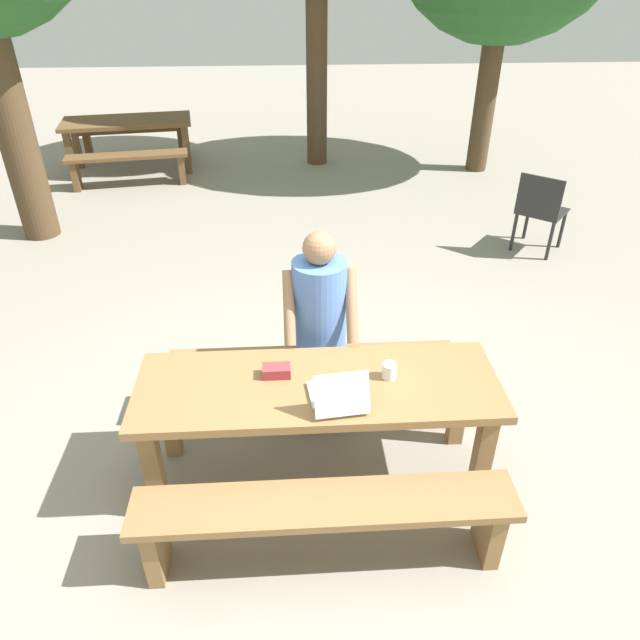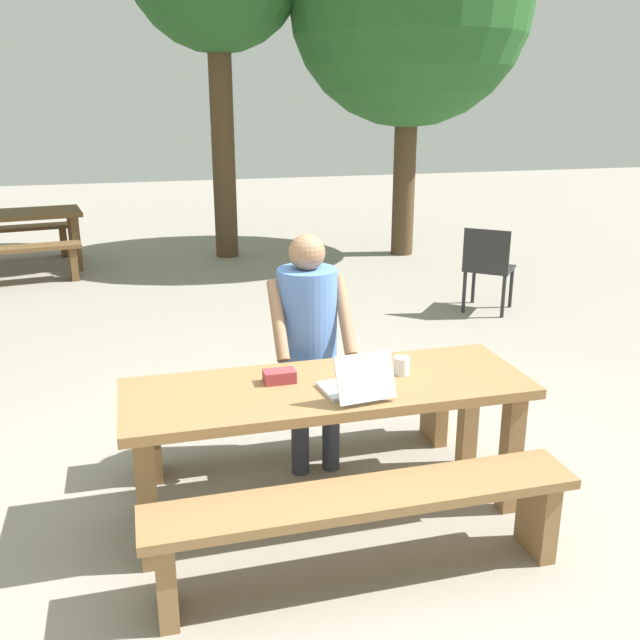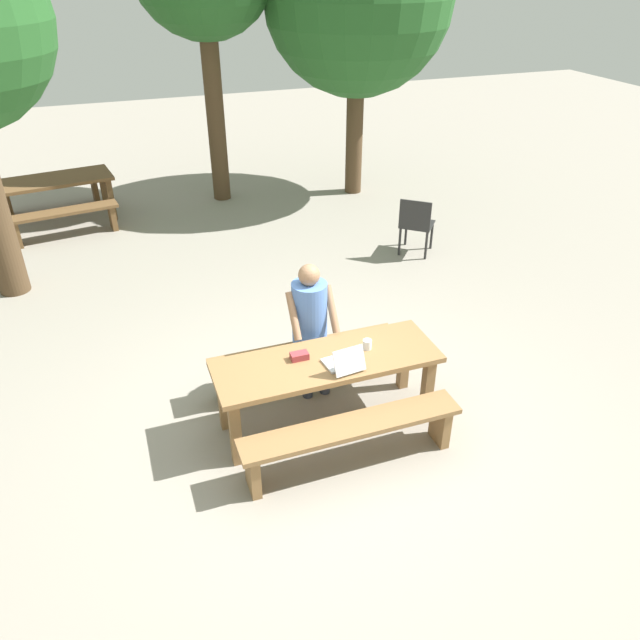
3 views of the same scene
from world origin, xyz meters
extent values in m
plane|color=gray|center=(0.00, 0.00, 0.00)|extent=(30.00, 30.00, 0.00)
cube|color=olive|center=(0.00, 0.00, 0.68)|extent=(2.00, 0.68, 0.05)
cube|color=olive|center=(-0.90, -0.24, 0.33)|extent=(0.09, 0.09, 0.65)
cube|color=olive|center=(0.90, -0.24, 0.33)|extent=(0.09, 0.09, 0.65)
cube|color=olive|center=(-0.90, 0.24, 0.33)|extent=(0.09, 0.09, 0.65)
cube|color=olive|center=(0.90, 0.24, 0.33)|extent=(0.09, 0.09, 0.65)
cube|color=olive|center=(0.00, -0.59, 0.42)|extent=(1.90, 0.30, 0.05)
cube|color=olive|center=(-0.85, -0.59, 0.20)|extent=(0.08, 0.24, 0.40)
cube|color=olive|center=(0.85, -0.59, 0.20)|extent=(0.08, 0.24, 0.40)
cube|color=olive|center=(0.00, 0.59, 0.42)|extent=(1.90, 0.30, 0.05)
cube|color=olive|center=(-0.85, 0.59, 0.20)|extent=(0.08, 0.24, 0.40)
cube|color=olive|center=(0.85, 0.59, 0.20)|extent=(0.08, 0.24, 0.40)
cube|color=silver|center=(0.09, -0.10, 0.71)|extent=(0.31, 0.25, 0.02)
cube|color=silver|center=(0.11, -0.25, 0.83)|extent=(0.29, 0.13, 0.21)
cube|color=black|center=(0.10, -0.25, 0.83)|extent=(0.27, 0.11, 0.19)
cube|color=#993338|center=(-0.22, 0.08, 0.73)|extent=(0.16, 0.09, 0.06)
cylinder|color=white|center=(0.40, 0.03, 0.75)|extent=(0.08, 0.08, 0.09)
cylinder|color=#333847|center=(-0.05, 0.41, 0.22)|extent=(0.10, 0.10, 0.45)
cylinder|color=#333847|center=(0.13, 0.41, 0.22)|extent=(0.10, 0.10, 0.45)
cube|color=#333847|center=(0.04, 0.50, 0.49)|extent=(0.28, 0.28, 0.12)
cylinder|color=#517AC6|center=(0.04, 0.59, 0.83)|extent=(0.34, 0.34, 0.62)
cylinder|color=#936B4C|center=(-0.14, 0.49, 0.89)|extent=(0.07, 0.32, 0.41)
cylinder|color=#936B4C|center=(0.23, 0.49, 0.89)|extent=(0.07, 0.32, 0.41)
sphere|color=#936B4C|center=(0.04, 0.59, 1.23)|extent=(0.20, 0.20, 0.20)
cube|color=#262626|center=(2.50, 3.04, 0.42)|extent=(0.62, 0.62, 0.02)
cube|color=#262626|center=(2.36, 2.88, 0.64)|extent=(0.35, 0.30, 0.41)
cylinder|color=#262626|center=(2.77, 3.06, 0.21)|extent=(0.04, 0.04, 0.41)
cylinder|color=#262626|center=(2.48, 3.31, 0.21)|extent=(0.04, 0.04, 0.41)
cylinder|color=#262626|center=(2.52, 2.77, 0.21)|extent=(0.04, 0.04, 0.41)
cylinder|color=#262626|center=(2.23, 3.02, 0.21)|extent=(0.04, 0.04, 0.41)
cube|color=brown|center=(-2.33, 5.98, 0.69)|extent=(1.84, 1.02, 0.05)
cube|color=brown|center=(-3.05, 5.58, 0.33)|extent=(0.10, 0.10, 0.66)
cube|color=brown|center=(-1.52, 5.81, 0.33)|extent=(0.10, 0.10, 0.66)
cube|color=brown|center=(-3.13, 6.15, 0.33)|extent=(0.10, 0.10, 0.66)
cube|color=brown|center=(-1.60, 6.38, 0.33)|extent=(0.10, 0.10, 0.66)
cube|color=brown|center=(-2.22, 5.30, 0.41)|extent=(1.60, 0.53, 0.05)
cube|color=brown|center=(-2.90, 5.20, 0.19)|extent=(0.11, 0.25, 0.39)
cube|color=brown|center=(-1.55, 5.40, 0.19)|extent=(0.11, 0.25, 0.39)
cube|color=brown|center=(-2.43, 6.66, 0.41)|extent=(1.60, 0.53, 0.05)
cube|color=brown|center=(-3.11, 6.56, 0.19)|extent=(0.11, 0.25, 0.39)
cube|color=brown|center=(-1.75, 6.76, 0.19)|extent=(0.11, 0.25, 0.39)
cylinder|color=#4C3823|center=(0.34, 6.19, 1.48)|extent=(0.29, 0.29, 2.95)
cylinder|color=#4C3823|center=(-2.88, 3.74, 1.22)|extent=(0.37, 0.37, 2.44)
cylinder|color=#4C3823|center=(2.63, 5.72, 1.12)|extent=(0.29, 0.29, 2.23)
camera|label=1|loc=(-0.14, -2.49, 2.70)|focal=32.72mm
camera|label=2|loc=(-0.87, -3.11, 2.06)|focal=39.98mm
camera|label=3|loc=(-1.53, -4.07, 3.77)|focal=34.17mm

